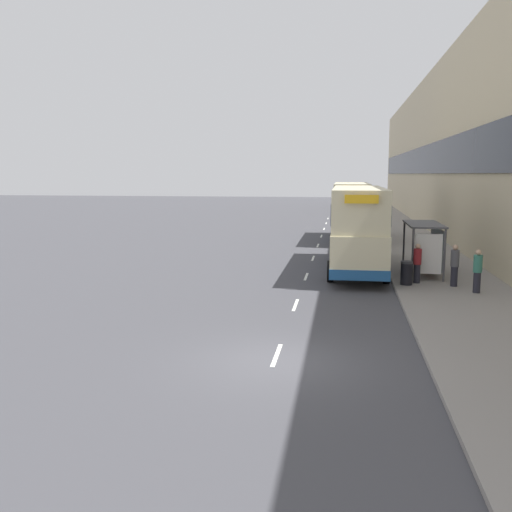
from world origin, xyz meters
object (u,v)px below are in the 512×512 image
(pedestrian_1, at_px, (477,271))
(car_0, at_px, (356,208))
(pedestrian_2, at_px, (424,251))
(bus_shelter, at_px, (428,239))
(pedestrian_3, at_px, (417,263))
(litter_bin, at_px, (407,273))
(double_decker_bus_near, at_px, (358,227))
(pedestrian_4, at_px, (439,254))
(pedestrian_at_shelter, at_px, (455,265))
(car_1, at_px, (356,217))
(double_decker_bus_ahead, at_px, (351,210))

(pedestrian_1, bearing_deg, car_0, 95.15)
(pedestrian_1, distance_m, pedestrian_2, 6.73)
(bus_shelter, height_order, pedestrian_1, bus_shelter)
(pedestrian_3, distance_m, litter_bin, 0.80)
(bus_shelter, distance_m, litter_bin, 3.16)
(double_decker_bus_near, distance_m, pedestrian_4, 4.28)
(pedestrian_at_shelter, height_order, pedestrian_4, pedestrian_4)
(double_decker_bus_near, distance_m, car_1, 26.14)
(pedestrian_at_shelter, bearing_deg, litter_bin, 178.19)
(bus_shelter, bearing_deg, double_decker_bus_near, 151.60)
(double_decker_bus_near, bearing_deg, bus_shelter, -28.40)
(double_decker_bus_ahead, relative_size, car_1, 2.28)
(car_0, bearing_deg, pedestrian_4, -85.43)
(bus_shelter, distance_m, pedestrian_1, 4.32)
(car_0, relative_size, pedestrian_3, 2.30)
(double_decker_bus_near, relative_size, pedestrian_at_shelter, 6.31)
(pedestrian_3, bearing_deg, pedestrian_at_shelter, -20.31)
(pedestrian_1, xyz_separation_m, pedestrian_2, (-1.25, 6.62, -0.07))
(double_decker_bus_ahead, xyz_separation_m, litter_bin, (2.26, -18.20, -1.61))
(double_decker_bus_ahead, bearing_deg, pedestrian_4, -74.64)
(pedestrian_2, xyz_separation_m, litter_bin, (-1.43, -5.28, -0.32))
(double_decker_bus_ahead, relative_size, pedestrian_at_shelter, 5.65)
(pedestrian_1, relative_size, pedestrian_3, 1.01)
(pedestrian_1, height_order, litter_bin, pedestrian_1)
(pedestrian_4, xyz_separation_m, litter_bin, (-1.85, -3.24, -0.42))
(car_1, relative_size, pedestrian_2, 2.74)
(pedestrian_4, bearing_deg, pedestrian_3, -116.16)
(pedestrian_at_shelter, xyz_separation_m, pedestrian_2, (-0.58, 5.35, -0.09))
(car_0, height_order, litter_bin, car_0)
(double_decker_bus_ahead, xyz_separation_m, car_1, (0.64, 12.33, -1.40))
(bus_shelter, xyz_separation_m, pedestrian_4, (0.63, 0.58, -0.79))
(bus_shelter, xyz_separation_m, pedestrian_at_shelter, (0.78, -2.72, -0.80))
(car_1, distance_m, pedestrian_1, 32.16)
(car_1, relative_size, pedestrian_1, 2.52)
(pedestrian_1, bearing_deg, bus_shelter, 110.03)
(double_decker_bus_near, relative_size, pedestrian_1, 6.43)
(pedestrian_at_shelter, distance_m, pedestrian_4, 3.30)
(car_0, distance_m, pedestrian_4, 40.83)
(pedestrian_3, bearing_deg, pedestrian_2, 79.05)
(car_1, height_order, pedestrian_2, car_1)
(double_decker_bus_ahead, xyz_separation_m, pedestrian_1, (4.94, -19.54, -1.23))
(pedestrian_1, bearing_deg, car_1, 97.68)
(pedestrian_2, height_order, pedestrian_3, pedestrian_3)
(car_1, relative_size, litter_bin, 4.32)
(car_1, distance_m, pedestrian_3, 30.12)
(litter_bin, bearing_deg, double_decker_bus_ahead, 97.08)
(double_decker_bus_ahead, relative_size, pedestrian_3, 5.82)
(pedestrian_1, bearing_deg, double_decker_bus_near, 129.46)
(pedestrian_2, distance_m, pedestrian_3, 4.88)
(double_decker_bus_near, bearing_deg, pedestrian_3, -56.83)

